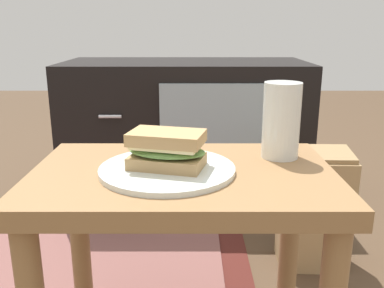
% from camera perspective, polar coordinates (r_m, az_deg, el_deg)
% --- Properties ---
extents(side_table, '(0.56, 0.36, 0.46)m').
position_cam_1_polar(side_table, '(0.81, -1.14, -9.63)').
color(side_table, olive).
rests_on(side_table, ground).
extents(tv_cabinet, '(0.96, 0.46, 0.58)m').
position_cam_1_polar(tv_cabinet, '(1.73, -0.78, 1.62)').
color(tv_cabinet, black).
rests_on(tv_cabinet, ground).
extents(area_rug, '(0.95, 0.89, 0.01)m').
position_cam_1_polar(area_rug, '(1.43, -12.33, -14.34)').
color(area_rug, '#4C1E19').
rests_on(area_rug, ground).
extents(plate, '(0.25, 0.25, 0.01)m').
position_cam_1_polar(plate, '(0.76, -3.33, -3.48)').
color(plate, silver).
rests_on(plate, side_table).
extents(sandwich_front, '(0.16, 0.12, 0.07)m').
position_cam_1_polar(sandwich_front, '(0.75, -3.37, -0.76)').
color(sandwich_front, tan).
rests_on(sandwich_front, plate).
extents(beer_glass, '(0.07, 0.07, 0.15)m').
position_cam_1_polar(beer_glass, '(0.85, 12.18, 3.07)').
color(beer_glass, silver).
rests_on(beer_glass, side_table).
extents(paper_bag, '(0.21, 0.14, 0.37)m').
position_cam_1_polar(paper_bag, '(1.33, 16.43, -8.59)').
color(paper_bag, tan).
rests_on(paper_bag, ground).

